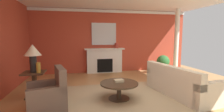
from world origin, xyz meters
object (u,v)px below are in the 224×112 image
fireplace (105,61)px  armchair_near_window (48,96)px  vase_mantel_right (116,46)px  coffee_table (119,87)px  vase_on_side_table (38,68)px  sofa (179,85)px  side_table (35,83)px  table_lamp (33,53)px  potted_plant (163,63)px  mantel_mirror (104,34)px

fireplace → armchair_near_window: (-1.86, -3.47, -0.23)m
fireplace → vase_mantel_right: 0.90m
coffee_table → vase_on_side_table: (-2.08, 0.51, 0.50)m
fireplace → vase_on_side_table: 3.52m
sofa → side_table: (-3.98, 0.67, 0.10)m
side_table → vase_mantel_right: size_ratio=3.00×
side_table → table_lamp: table_lamp is taller
sofa → potted_plant: (0.91, 2.52, 0.19)m
fireplace → side_table: bearing=-132.3°
sofa → vase_mantel_right: (-1.07, 3.22, 0.94)m
coffee_table → fireplace: bearing=87.6°
vase_mantel_right → table_lamp: bearing=-138.8°
coffee_table → side_table: 2.32m
sofa → armchair_near_window: size_ratio=2.27×
sofa → table_lamp: size_ratio=2.94×
sofa → vase_on_side_table: 3.91m
armchair_near_window → vase_mantel_right: (2.41, 3.42, 0.93)m
fireplace → coffee_table: fireplace is taller
vase_on_side_table → mantel_mirror: bearing=52.1°
armchair_near_window → side_table: bearing=120.2°
vase_on_side_table → armchair_near_window: bearing=-64.6°
fireplace → vase_mantel_right: bearing=-5.1°
side_table → vase_on_side_table: (0.15, -0.12, 0.44)m
fireplace → armchair_near_window: bearing=-118.2°
sofa → mantel_mirror: bearing=115.5°
mantel_mirror → vase_mantel_right: mantel_mirror is taller
mantel_mirror → sofa: (1.62, -3.39, -1.47)m
coffee_table → side_table: (-2.23, 0.63, 0.06)m
vase_on_side_table → table_lamp: bearing=141.3°
coffee_table → vase_mantel_right: (0.68, 3.18, 0.91)m
mantel_mirror → table_lamp: bearing=-131.0°
sofa → coffee_table: (-1.75, 0.04, 0.04)m
mantel_mirror → sofa: bearing=-64.5°
mantel_mirror → vase_mantel_right: size_ratio=4.80×
mantel_mirror → armchair_near_window: mantel_mirror is taller
side_table → vase_mantel_right: 3.96m
vase_mantel_right → potted_plant: bearing=-19.5°
side_table → potted_plant: (4.89, 1.85, 0.09)m
side_table → sofa: bearing=-9.5°
side_table → table_lamp: 0.82m
armchair_near_window → table_lamp: size_ratio=1.30×
table_lamp → mantel_mirror: bearing=49.0°
potted_plant → armchair_near_window: bearing=-148.2°
fireplace → side_table: 3.52m
mantel_mirror → armchair_near_window: (-1.86, -3.59, -1.46)m
fireplace → mantel_mirror: (-0.00, 0.12, 1.24)m
mantel_mirror → coffee_table: mantel_mirror is taller
coffee_table → armchair_near_window: bearing=-172.2°
armchair_near_window → table_lamp: table_lamp is taller
side_table → fireplace: bearing=47.7°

